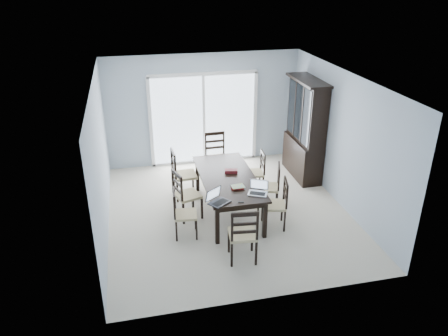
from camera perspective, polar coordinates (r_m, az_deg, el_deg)
The scene contains 24 objects.
floor at distance 8.51m, azimuth 0.50°, elevation -5.69°, with size 5.00×5.00×0.00m, color #BFB5A4.
ceiling at distance 7.53m, azimuth 0.58°, elevation 11.62°, with size 5.00×5.00×0.00m, color white.
back_wall at distance 10.24m, azimuth -2.70°, elevation 7.62°, with size 4.50×0.02×2.60m, color #A1B0C0.
wall_left at distance 7.77m, azimuth -15.84°, elevation 0.95°, with size 0.02×5.00×2.60m, color #A1B0C0.
wall_right at distance 8.69m, azimuth 15.16°, elevation 3.59°, with size 0.02×5.00×2.60m, color #A1B0C0.
balcony at distance 11.62m, azimuth -3.45°, elevation 2.66°, with size 4.50×2.00×0.10m, color gray.
railing at distance 12.35m, azimuth -4.30°, elevation 6.94°, with size 4.50×0.06×1.10m, color #99999E.
dining_table at distance 8.19m, azimuth 0.52°, elevation -1.63°, with size 1.00×2.20×0.75m.
china_hutch at distance 9.73m, azimuth 10.53°, elevation 4.87°, with size 0.50×1.38×2.20m.
sliding_door at distance 10.28m, azimuth -2.65°, elevation 6.45°, with size 2.52×0.05×2.18m.
chair_left_near at distance 7.56m, azimuth -5.72°, elevation -5.31°, with size 0.43×0.42×1.02m.
chair_left_mid at distance 8.05m, azimuth -5.40°, elevation -2.88°, with size 0.54×0.53×1.12m.
chair_left_far at distance 8.79m, azimuth -5.83°, elevation -0.15°, with size 0.48×0.47×1.19m.
chair_right_near at distance 7.84m, azimuth 7.24°, elevation -3.99°, with size 0.49×0.48×1.07m.
chair_right_mid at distance 8.46m, azimuth 6.43°, elevation -1.78°, with size 0.51×0.50×1.05m.
chair_right_far at distance 9.07m, azimuth 4.45°, elevation 0.07°, with size 0.42×0.41×1.01m.
chair_end_near at distance 6.84m, azimuth 2.56°, elevation -8.10°, with size 0.47×0.49×1.14m.
chair_end_far at distance 9.59m, azimuth -1.07°, elevation 2.23°, with size 0.47×0.48×1.21m.
laptop_dark at distance 7.24m, azimuth -0.60°, elevation -4.21°, with size 0.42×0.39×0.24m.
laptop_silver at distance 7.54m, azimuth 4.42°, elevation -3.04°, with size 0.39×0.35×0.22m.
book_stack at distance 7.74m, azimuth 1.77°, elevation -2.50°, with size 0.24×0.19×0.04m.
cell_phone at distance 7.29m, azimuth 2.22°, elevation -4.45°, with size 0.10×0.04×0.01m, color black.
game_box at distance 8.31m, azimuth 0.94°, elevation -0.41°, with size 0.24×0.12×0.06m, color #551411.
hot_tub at distance 11.49m, azimuth -6.43°, elevation 4.90°, with size 1.99×1.85×0.87m.
Camera 1 is at (-1.69, -7.14, 4.31)m, focal length 35.00 mm.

